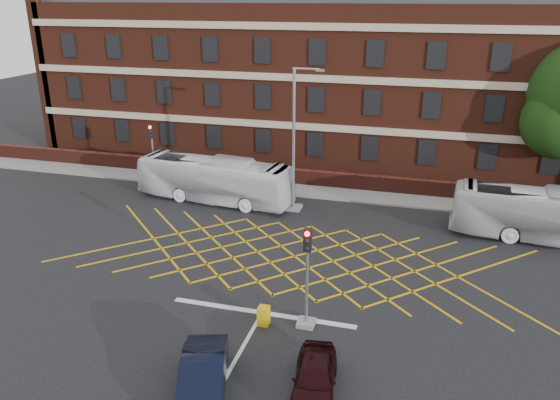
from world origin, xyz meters
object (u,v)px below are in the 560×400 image
(bus_right, at_px, (551,216))
(traffic_light_far, at_px, (154,160))
(utility_cabinet, at_px, (264,316))
(traffic_light_near, at_px, (307,287))
(car_navy, at_px, (203,378))
(bus_left, at_px, (214,180))
(street_lamp, at_px, (295,164))
(direction_signs, at_px, (160,164))
(car_maroon, at_px, (315,377))

(bus_right, distance_m, traffic_light_far, 25.22)
(bus_right, bearing_deg, utility_cabinet, 136.60)
(traffic_light_near, bearing_deg, utility_cabinet, -166.39)
(car_navy, bearing_deg, bus_left, 93.08)
(street_lamp, distance_m, direction_signs, 10.78)
(bus_right, distance_m, car_maroon, 18.11)
(traffic_light_near, height_order, traffic_light_far, same)
(traffic_light_far, height_order, street_lamp, street_lamp)
(bus_left, height_order, traffic_light_far, traffic_light_far)
(bus_right, height_order, car_maroon, bus_right)
(traffic_light_near, height_order, street_lamp, street_lamp)
(car_navy, height_order, street_lamp, street_lamp)
(bus_left, height_order, bus_right, bus_right)
(traffic_light_far, xyz_separation_m, direction_signs, (0.24, 0.41, -0.39))
(bus_right, relative_size, street_lamp, 1.20)
(car_maroon, xyz_separation_m, direction_signs, (-15.18, 18.44, 0.77))
(traffic_light_far, bearing_deg, utility_cabinet, -49.34)
(car_maroon, relative_size, utility_cabinet, 4.42)
(traffic_light_near, height_order, utility_cabinet, traffic_light_near)
(traffic_light_near, bearing_deg, street_lamp, 106.51)
(bus_left, xyz_separation_m, traffic_light_near, (8.94, -12.29, 0.33))
(car_maroon, bearing_deg, street_lamp, 99.35)
(car_navy, xyz_separation_m, street_lamp, (-1.26, 17.20, 2.27))
(bus_left, relative_size, traffic_light_far, 2.41)
(utility_cabinet, bearing_deg, car_navy, -98.68)
(traffic_light_far, height_order, utility_cabinet, traffic_light_far)
(street_lamp, bearing_deg, bus_right, -2.86)
(traffic_light_near, bearing_deg, car_navy, -115.55)
(traffic_light_near, distance_m, direction_signs, 20.29)
(car_navy, xyz_separation_m, traffic_light_near, (2.37, 4.95, 1.07))
(car_maroon, relative_size, traffic_light_far, 0.83)
(traffic_light_near, bearing_deg, car_maroon, -72.89)
(traffic_light_near, height_order, direction_signs, traffic_light_near)
(car_maroon, bearing_deg, bus_left, 114.84)
(traffic_light_far, distance_m, direction_signs, 0.62)
(car_navy, bearing_deg, traffic_light_far, 104.00)
(car_maroon, distance_m, traffic_light_near, 4.12)
(street_lamp, relative_size, utility_cabinet, 10.82)
(traffic_light_near, distance_m, utility_cabinet, 2.20)
(bus_right, height_order, traffic_light_near, traffic_light_near)
(car_maroon, xyz_separation_m, street_lamp, (-4.79, 16.03, 2.36))
(car_maroon, height_order, street_lamp, street_lamp)
(bus_left, xyz_separation_m, car_navy, (6.57, -17.25, -0.74))
(car_navy, bearing_deg, traffic_light_near, 46.68)
(street_lamp, bearing_deg, traffic_light_far, 169.33)
(car_maroon, bearing_deg, traffic_light_far, 123.24)
(bus_right, bearing_deg, traffic_light_far, 86.71)
(direction_signs, bearing_deg, bus_left, -24.98)
(direction_signs, bearing_deg, car_maroon, -50.54)
(bus_right, height_order, direction_signs, bus_right)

